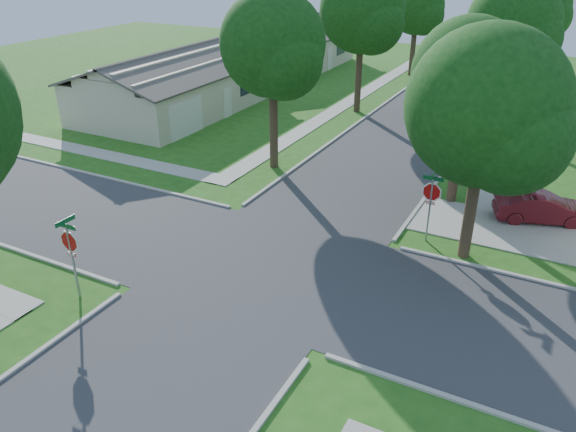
% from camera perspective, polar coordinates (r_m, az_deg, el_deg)
% --- Properties ---
extents(ground, '(100.00, 100.00, 0.00)m').
position_cam_1_polar(ground, '(21.03, -2.10, -5.12)').
color(ground, '#275A18').
rests_on(ground, ground).
extents(road_ns, '(7.00, 100.00, 0.02)m').
position_cam_1_polar(road_ns, '(21.03, -2.10, -5.11)').
color(road_ns, '#333335').
rests_on(road_ns, ground).
extents(sidewalk_ne, '(1.20, 40.00, 0.04)m').
position_cam_1_polar(sidewalk_ne, '(43.02, 23.21, 9.57)').
color(sidewalk_ne, '#9E9B91').
rests_on(sidewalk_ne, ground).
extents(sidewalk_nw, '(1.20, 40.00, 0.04)m').
position_cam_1_polar(sidewalk_nw, '(45.50, 7.65, 12.28)').
color(sidewalk_nw, '#9E9B91').
rests_on(sidewalk_nw, ground).
extents(driveway, '(8.80, 3.60, 0.05)m').
position_cam_1_polar(driveway, '(25.15, 22.27, -1.57)').
color(driveway, '#9E9B91').
rests_on(driveway, ground).
extents(stop_sign_sw, '(1.05, 0.80, 2.98)m').
position_cam_1_polar(stop_sign_sw, '(19.62, -21.28, -2.75)').
color(stop_sign_sw, gray).
rests_on(stop_sign_sw, ground).
extents(stop_sign_ne, '(1.05, 0.80, 2.98)m').
position_cam_1_polar(stop_sign_ne, '(22.52, 14.36, 2.09)').
color(stop_sign_ne, gray).
rests_on(stop_sign_ne, ground).
extents(tree_e_near, '(4.97, 4.80, 8.28)m').
position_cam_1_polar(tree_e_near, '(25.44, 17.93, 13.05)').
color(tree_e_near, '#38281C').
rests_on(tree_e_near, ground).
extents(tree_e_mid, '(5.59, 5.40, 9.21)m').
position_cam_1_polar(tree_e_mid, '(37.05, 21.93, 17.32)').
color(tree_e_mid, '#38281C').
rests_on(tree_e_mid, ground).
extents(tree_e_far, '(5.17, 5.00, 8.72)m').
position_cam_1_polar(tree_e_far, '(49.93, 24.00, 18.60)').
color(tree_e_far, '#38281C').
rests_on(tree_e_far, ground).
extents(tree_w_near, '(5.38, 5.20, 8.97)m').
position_cam_1_polar(tree_w_near, '(28.47, -1.45, 16.57)').
color(tree_w_near, '#38281C').
rests_on(tree_w_near, ground).
extents(tree_w_mid, '(5.80, 5.60, 9.56)m').
position_cam_1_polar(tree_w_mid, '(39.22, 7.61, 19.65)').
color(tree_w_mid, '#38281C').
rests_on(tree_w_mid, ground).
extents(tree_w_far, '(4.76, 4.60, 8.04)m').
position_cam_1_polar(tree_w_far, '(51.64, 12.99, 19.75)').
color(tree_w_far, '#38281C').
rests_on(tree_w_far, ground).
extents(tree_ne_corner, '(5.80, 5.60, 8.66)m').
position_cam_1_polar(tree_ne_corner, '(20.60, 19.62, 9.69)').
color(tree_ne_corner, '#38281C').
rests_on(tree_ne_corner, ground).
extents(house_nw_near, '(8.42, 13.60, 4.23)m').
position_cam_1_polar(house_nw_near, '(40.55, -11.59, 12.42)').
color(house_nw_near, '#BEB396').
rests_on(house_nw_near, ground).
extents(house_nw_far, '(8.42, 13.60, 4.23)m').
position_cam_1_polar(house_nw_far, '(54.50, -0.05, 16.46)').
color(house_nw_far, '#BEB396').
rests_on(house_nw_far, ground).
extents(car_driveway, '(4.14, 2.56, 1.29)m').
position_cam_1_polar(car_driveway, '(26.33, 24.41, 0.77)').
color(car_driveway, '#531118').
rests_on(car_driveway, ground).
extents(car_curb_east, '(2.05, 4.83, 1.63)m').
position_cam_1_polar(car_curb_east, '(38.36, 15.20, 10.15)').
color(car_curb_east, black).
rests_on(car_curb_east, ground).
extents(car_curb_west, '(1.68, 4.01, 1.16)m').
position_cam_1_polar(car_curb_west, '(60.15, 16.18, 15.51)').
color(car_curb_west, black).
rests_on(car_curb_west, ground).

